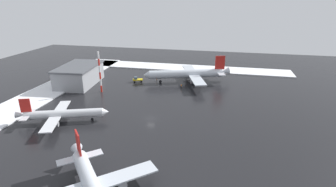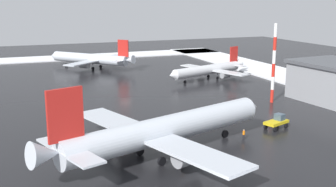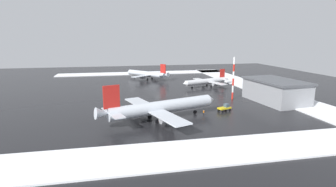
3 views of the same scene
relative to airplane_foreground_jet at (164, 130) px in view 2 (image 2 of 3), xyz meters
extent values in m
plane|color=black|center=(42.04, -6.22, -4.01)|extent=(240.00, 240.00, 0.00)
cube|color=white|center=(42.04, -56.22, -3.81)|extent=(152.00, 16.00, 0.42)
cube|color=white|center=(109.04, -6.22, -3.81)|extent=(14.00, 116.00, 0.42)
cylinder|color=silver|center=(0.32, -0.94, 0.00)|extent=(14.62, 33.82, 3.90)
cone|color=silver|center=(6.21, -18.54, 0.00)|extent=(4.38, 3.78, 3.70)
cone|color=silver|center=(-5.66, 16.87, 0.68)|extent=(4.44, 4.93, 3.79)
cube|color=silver|center=(8.13, 5.30, -0.35)|extent=(15.72, 9.51, 0.41)
cylinder|color=gray|center=(6.14, 4.03, -1.49)|extent=(3.41, 4.42, 2.29)
cube|color=silver|center=(-9.68, -0.67, -0.35)|extent=(15.72, 9.51, 0.41)
cylinder|color=gray|center=(-7.33, -0.48, -1.49)|extent=(3.41, 4.42, 2.29)
cube|color=red|center=(-4.78, 14.27, 4.92)|extent=(1.85, 4.48, 6.42)
cube|color=silver|center=(-1.45, 15.14, 0.45)|extent=(6.16, 4.57, 0.27)
cube|color=silver|center=(-7.97, 12.96, 0.45)|extent=(6.16, 4.57, 0.27)
cylinder|color=black|center=(4.14, -12.35, -1.72)|extent=(0.27, 0.27, 0.80)
cylinder|color=black|center=(4.14, -12.35, -3.38)|extent=(0.78, 1.32, 1.26)
cylinder|color=black|center=(1.61, 3.12, -1.72)|extent=(0.27, 0.27, 0.80)
cylinder|color=black|center=(1.61, 3.12, -3.38)|extent=(0.78, 1.32, 1.26)
cylinder|color=black|center=(-3.17, 1.52, -1.72)|extent=(0.27, 0.27, 0.80)
cylinder|color=black|center=(-3.17, 1.52, -3.38)|extent=(0.78, 1.32, 1.26)
cylinder|color=silver|center=(50.45, -32.32, -1.20)|extent=(10.56, 23.64, 2.73)
cone|color=silver|center=(46.14, -20.05, -1.20)|extent=(3.09, 2.68, 2.59)
cone|color=silver|center=(54.81, -44.75, -0.72)|extent=(3.14, 3.47, 2.66)
cube|color=silver|center=(45.03, -36.78, -1.44)|extent=(11.02, 6.79, 0.29)
cylinder|color=gray|center=(46.41, -35.87, -2.25)|extent=(2.42, 3.11, 1.61)
cube|color=silver|center=(57.46, -32.41, -1.44)|extent=(11.02, 6.79, 0.29)
cylinder|color=gray|center=(55.81, -32.57, -2.25)|extent=(2.42, 3.11, 1.61)
cube|color=red|center=(54.17, -42.93, 2.25)|extent=(1.34, 3.13, 4.50)
cube|color=silver|center=(51.84, -43.58, -0.88)|extent=(4.33, 3.25, 0.19)
cube|color=silver|center=(56.39, -41.98, -0.88)|extent=(4.33, 3.25, 0.19)
cylinder|color=black|center=(47.65, -24.37, -2.41)|extent=(0.19, 0.19, 0.56)
cylinder|color=black|center=(47.65, -24.37, -3.57)|extent=(0.56, 0.93, 0.88)
cylinder|color=black|center=(49.58, -35.18, -2.41)|extent=(0.19, 0.19, 0.56)
cylinder|color=black|center=(49.58, -35.18, -3.57)|extent=(0.56, 0.93, 0.88)
cylinder|color=black|center=(52.91, -34.01, -2.41)|extent=(0.19, 0.19, 0.56)
cylinder|color=black|center=(52.91, -34.01, -3.57)|extent=(0.56, 0.93, 0.88)
cylinder|color=silver|center=(81.97, -5.55, -0.74)|extent=(23.17, 20.90, 3.18)
cone|color=silver|center=(93.35, 4.44, -0.74)|extent=(3.68, 3.75, 3.02)
cone|color=silver|center=(70.45, -15.67, -0.18)|extent=(4.29, 4.23, 3.09)
cube|color=silver|center=(74.81, -1.64, -1.02)|extent=(11.11, 11.85, 0.34)
cylinder|color=gray|center=(76.39, -2.74, -1.96)|extent=(3.62, 3.50, 1.87)
cube|color=silver|center=(84.93, -13.16, -1.02)|extent=(11.11, 11.85, 0.34)
cylinder|color=gray|center=(84.04, -11.45, -1.96)|extent=(3.62, 3.50, 1.87)
cube|color=red|center=(72.14, -14.19, 3.28)|extent=(3.03, 2.72, 5.24)
cube|color=silver|center=(70.43, -11.96, -0.37)|extent=(4.79, 4.98, 0.22)
cube|color=silver|center=(74.13, -16.17, -0.37)|extent=(4.79, 4.98, 0.22)
cylinder|color=black|center=(89.35, 0.93, -2.14)|extent=(0.22, 0.22, 0.65)
cylinder|color=black|center=(89.35, 0.93, -3.50)|extent=(0.99, 0.92, 1.03)
cylinder|color=black|center=(78.51, -5.86, -2.14)|extent=(0.22, 0.22, 0.65)
cylinder|color=black|center=(78.51, -5.86, -3.50)|extent=(0.99, 0.92, 1.03)
cylinder|color=black|center=(81.22, -8.95, -2.14)|extent=(0.22, 0.22, 0.65)
cylinder|color=black|center=(81.22, -8.95, -3.50)|extent=(0.99, 0.92, 1.03)
cube|color=gold|center=(5.18, -23.09, -2.86)|extent=(3.58, 5.07, 0.50)
cube|color=#3F5160|center=(5.48, -23.96, -2.06)|extent=(1.87, 1.81, 1.10)
cylinder|color=black|center=(6.64, -24.29, -3.56)|extent=(0.60, 0.96, 0.90)
cylinder|color=black|center=(4.77, -24.94, -3.56)|extent=(0.60, 0.96, 0.90)
cylinder|color=black|center=(5.59, -21.25, -3.56)|extent=(0.60, 0.96, 0.90)
cylinder|color=black|center=(3.72, -21.90, -3.56)|extent=(0.60, 0.96, 0.90)
cylinder|color=black|center=(9.13, -1.60, -3.59)|extent=(0.16, 0.16, 0.85)
cylinder|color=black|center=(8.93, -1.56, -3.59)|extent=(0.16, 0.16, 0.85)
cylinder|color=orange|center=(9.03, -1.58, -2.85)|extent=(0.36, 0.36, 0.62)
sphere|color=tan|center=(9.03, -1.58, -2.42)|extent=(0.24, 0.24, 0.24)
cylinder|color=black|center=(-5.11, -0.74, -3.59)|extent=(0.16, 0.16, 0.85)
cylinder|color=black|center=(-4.92, -0.78, -3.59)|extent=(0.16, 0.16, 0.85)
cylinder|color=orange|center=(-5.02, -0.76, -2.85)|extent=(0.36, 0.36, 0.62)
sphere|color=tan|center=(-5.02, -0.76, -2.42)|extent=(0.24, 0.24, 0.24)
cylinder|color=black|center=(2.06, -14.72, -3.59)|extent=(0.16, 0.16, 0.85)
cylinder|color=black|center=(2.17, -14.56, -3.59)|extent=(0.16, 0.16, 0.85)
cylinder|color=orange|center=(2.12, -14.64, -2.85)|extent=(0.36, 0.36, 0.62)
sphere|color=tan|center=(2.12, -14.64, -2.42)|extent=(0.24, 0.24, 0.24)
cylinder|color=red|center=(21.59, -33.71, -2.58)|extent=(0.70, 0.70, 2.87)
cylinder|color=white|center=(21.59, -33.71, 0.29)|extent=(0.70, 0.70, 2.87)
cylinder|color=red|center=(21.59, -33.71, 3.16)|extent=(0.70, 0.70, 2.87)
cylinder|color=white|center=(21.59, -33.71, 6.03)|extent=(0.70, 0.70, 2.87)
cylinder|color=red|center=(21.59, -33.71, 8.90)|extent=(0.70, 0.70, 2.87)
cylinder|color=white|center=(21.59, -33.71, 11.76)|extent=(0.70, 0.70, 2.87)
camera|label=1|loc=(117.43, 16.34, 33.84)|focal=28.00mm
camera|label=2|loc=(-53.67, 20.53, 18.32)|focal=45.00mm
camera|label=3|loc=(-75.63, 13.06, 20.56)|focal=28.00mm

